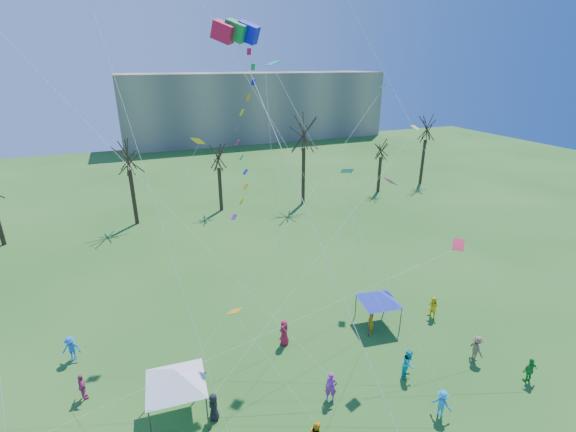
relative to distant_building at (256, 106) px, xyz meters
name	(u,v)px	position (x,y,z in m)	size (l,w,h in m)	color
distant_building	(256,106)	(0.00, 0.00, 0.00)	(60.00, 14.00, 15.00)	gray
bare_tree_row	(239,154)	(-16.98, -46.14, -0.46)	(68.87, 8.43, 11.44)	black
big_box_kite	(250,139)	(-24.51, -76.12, 6.89)	(2.78, 6.53, 19.84)	red
canopy_tent_white	(175,376)	(-28.70, -75.59, -4.87)	(4.14, 4.14, 3.11)	#3F3F44
canopy_tent_blue	(379,296)	(-14.59, -72.77, -5.24)	(3.53, 3.53, 2.67)	#3F3F44
festival_crowd	(286,380)	(-22.88, -76.17, -6.66)	(26.55, 14.01, 1.84)	red
small_kites_aloft	(272,125)	(-21.67, -71.01, 6.62)	(27.58, 17.69, 32.42)	#FF620D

